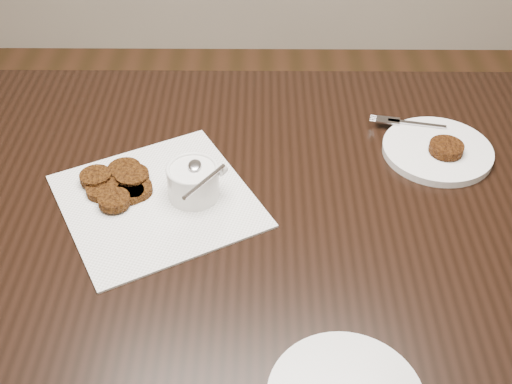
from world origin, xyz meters
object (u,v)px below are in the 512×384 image
(napkin, at_px, (157,201))
(sauce_ramekin, at_px, (192,167))
(table, at_px, (270,337))
(plate_with_patty, at_px, (438,147))

(napkin, distance_m, sauce_ramekin, 0.09)
(table, relative_size, napkin, 4.59)
(napkin, height_order, plate_with_patty, plate_with_patty)
(table, bearing_deg, napkin, 177.51)
(napkin, relative_size, plate_with_patty, 1.50)
(napkin, height_order, sauce_ramekin, sauce_ramekin)
(table, height_order, plate_with_patty, plate_with_patty)
(sauce_ramekin, bearing_deg, plate_with_patty, 15.98)
(table, relative_size, plate_with_patty, 6.89)
(sauce_ramekin, height_order, plate_with_patty, sauce_ramekin)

